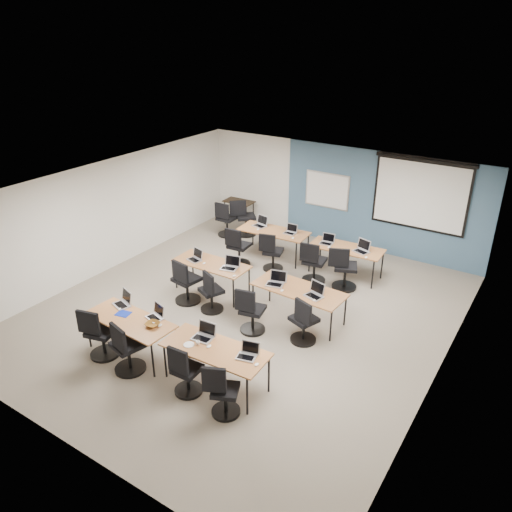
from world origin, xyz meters
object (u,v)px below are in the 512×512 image
Objects in this scene: laptop_3 at (248,353)px; task_chair_3 at (222,394)px; spare_chair_a at (244,221)px; training_table_back_left at (274,232)px; laptop_8 at (261,224)px; laptop_4 at (196,257)px; whiteboard at (327,190)px; laptop_2 at (204,334)px; task_chair_5 at (211,295)px; task_chair_0 at (100,337)px; task_chair_11 at (343,271)px; laptop_10 at (327,241)px; task_chair_4 at (186,285)px; laptop_1 at (156,315)px; task_chair_10 at (313,266)px; training_table_mid_left at (211,265)px; training_table_back_right at (346,249)px; laptop_11 at (362,249)px; training_table_front_left at (130,321)px; training_table_mid_right at (299,291)px; training_table_front_right at (215,351)px; laptop_9 at (291,231)px; laptop_0 at (123,301)px; task_chair_1 at (126,351)px; task_chair_8 at (238,250)px; spare_chair_b at (226,222)px; utility_table at (239,204)px; laptop_6 at (276,281)px; task_chair_7 at (303,324)px; laptop_5 at (230,265)px; laptop_7 at (315,293)px; task_chair_6 at (251,314)px; projector_screen at (421,191)px.

task_chair_3 is (-0.05, -0.64, -0.40)m from laptop_3.
task_chair_3 is at bearing -101.24° from spare_chair_a.
laptop_8 reaches higher than training_table_back_left.
whiteboard is at bearing 89.00° from laptop_4.
laptop_2 reaches higher than task_chair_5.
laptop_4 is at bearing 127.98° from laptop_3.
task_chair_0 is 5.50m from task_chair_11.
task_chair_0 is at bearing -98.25° from training_table_back_left.
laptop_3 and laptop_10 have the same top height.
task_chair_0 is at bearing -82.05° from task_chair_4.
whiteboard is 4.12× the size of laptop_1.
task_chair_11 is (-0.16, 4.18, -0.35)m from laptop_3.
laptop_10 is at bearing 64.63° from laptop_4.
laptop_10 is at bearing 81.61° from task_chair_10.
laptop_3 reaches higher than training_table_mid_left.
laptop_11 is (0.39, -0.00, 0.11)m from training_table_back_right.
training_table_front_left is at bearing -97.12° from laptop_11.
training_table_mid_right is 6.12× the size of laptop_1.
training_table_front_right is 3.24m from training_table_mid_left.
laptop_9 is at bearing 84.18° from task_chair_4.
laptop_0 is at bearing 149.31° from training_table_front_left.
training_table_back_left is at bearing 107.74° from task_chair_1.
laptop_1 is at bearing -69.25° from laptop_8.
task_chair_1 is 3.46× the size of laptop_9.
task_chair_8 is (0.01, 3.79, -0.37)m from laptop_0.
spare_chair_b reaches higher than laptop_3.
laptop_6 is at bearing -48.70° from utility_table.
task_chair_3 reaches higher than training_table_front_right.
utility_table is at bearing 115.75° from training_table_mid_left.
task_chair_0 is 1.03× the size of task_chair_7.
training_table_front_right is at bearing -51.86° from training_table_mid_left.
task_chair_3 is (2.03, 0.05, -0.04)m from task_chair_1.
utility_table reaches higher than training_table_back_left.
laptop_5 is (0.32, 2.68, 0.11)m from training_table_front_left.
laptop_7 is (0.58, 2.47, 0.11)m from training_table_front_right.
laptop_0 is (-2.49, -4.77, 0.11)m from training_table_back_right.
laptop_1 is 1.01× the size of laptop_3.
laptop_9 is at bearing 97.27° from laptop_0.
utility_table is at bearing 92.24° from spare_chair_a.
task_chair_6 is 2.82× the size of laptop_7.
training_table_back_right is 3.93m from task_chair_4.
spare_chair_a is (-4.60, -0.93, -1.45)m from projector_screen.
projector_screen is 3.33m from laptop_9.
laptop_0 is 1.88m from task_chair_5.
task_chair_8 is (0.10, 1.51, -0.37)m from laptop_4.
spare_chair_b is (-1.86, 5.50, -0.26)m from training_table_front_left.
laptop_8 is 0.99× the size of laptop_11.
task_chair_10 is at bearing -29.13° from training_table_back_left.
laptop_3 is at bearing -111.66° from task_chair_11.
task_chair_11 reaches higher than laptop_2.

